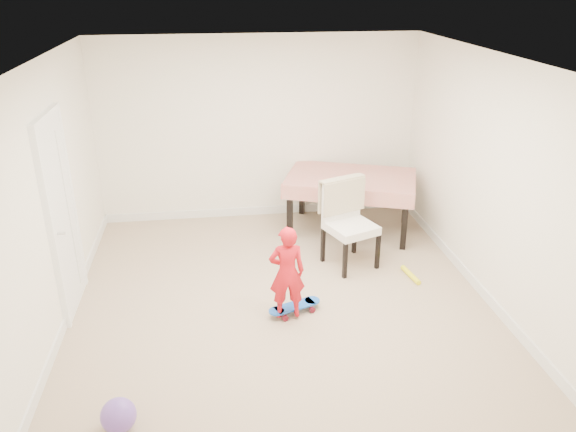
{
  "coord_description": "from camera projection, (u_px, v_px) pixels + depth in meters",
  "views": [
    {
      "loc": [
        -0.66,
        -5.22,
        3.33
      ],
      "look_at": [
        0.1,
        0.2,
        0.95
      ],
      "focal_mm": 35.0,
      "sensor_mm": 36.0,
      "label": 1
    }
  ],
  "objects": [
    {
      "name": "ground",
      "position": [
        282.0,
        303.0,
        6.15
      ],
      "size": [
        5.0,
        5.0,
        0.0
      ],
      "primitive_type": "plane",
      "color": "tan",
      "rests_on": "ground"
    },
    {
      "name": "ceiling",
      "position": [
        280.0,
        62.0,
        5.13
      ],
      "size": [
        4.5,
        5.0,
        0.04
      ],
      "primitive_type": "cube",
      "color": "silver",
      "rests_on": "wall_back"
    },
    {
      "name": "wall_back",
      "position": [
        259.0,
        130.0,
        7.89
      ],
      "size": [
        4.5,
        0.04,
        2.6
      ],
      "primitive_type": "cube",
      "color": "white",
      "rests_on": "ground"
    },
    {
      "name": "wall_front",
      "position": [
        333.0,
        339.0,
        3.38
      ],
      "size": [
        4.5,
        0.04,
        2.6
      ],
      "primitive_type": "cube",
      "color": "white",
      "rests_on": "ground"
    },
    {
      "name": "wall_left",
      "position": [
        50.0,
        204.0,
        5.35
      ],
      "size": [
        0.04,
        5.0,
        2.6
      ],
      "primitive_type": "cube",
      "color": "white",
      "rests_on": "ground"
    },
    {
      "name": "wall_right",
      "position": [
        490.0,
        182.0,
        5.92
      ],
      "size": [
        0.04,
        5.0,
        2.6
      ],
      "primitive_type": "cube",
      "color": "white",
      "rests_on": "ground"
    },
    {
      "name": "door",
      "position": [
        62.0,
        218.0,
        5.74
      ],
      "size": [
        0.11,
        0.94,
        2.11
      ],
      "primitive_type": "cube",
      "color": "white",
      "rests_on": "ground"
    },
    {
      "name": "baseboard_back",
      "position": [
        260.0,
        210.0,
        8.39
      ],
      "size": [
        4.5,
        0.02,
        0.12
      ],
      "primitive_type": "cube",
      "color": "white",
      "rests_on": "ground"
    },
    {
      "name": "baseboard_left",
      "position": [
        69.0,
        314.0,
        5.85
      ],
      "size": [
        0.02,
        5.0,
        0.12
      ],
      "primitive_type": "cube",
      "color": "white",
      "rests_on": "ground"
    },
    {
      "name": "baseboard_right",
      "position": [
        475.0,
        284.0,
        6.42
      ],
      "size": [
        0.02,
        5.0,
        0.12
      ],
      "primitive_type": "cube",
      "color": "white",
      "rests_on": "ground"
    },
    {
      "name": "dining_table",
      "position": [
        350.0,
        203.0,
        7.75
      ],
      "size": [
        1.97,
        1.59,
        0.8
      ],
      "primitive_type": null,
      "rotation": [
        0.0,
        0.0,
        -0.35
      ],
      "color": "#B7090D",
      "rests_on": "ground"
    },
    {
      "name": "dining_chair",
      "position": [
        351.0,
        225.0,
        6.75
      ],
      "size": [
        0.79,
        0.83,
        1.07
      ],
      "primitive_type": null,
      "rotation": [
        0.0,
        0.0,
        0.37
      ],
      "color": "silver",
      "rests_on": "ground"
    },
    {
      "name": "skateboard",
      "position": [
        295.0,
        309.0,
        5.97
      ],
      "size": [
        0.64,
        0.41,
        0.09
      ],
      "primitive_type": null,
      "rotation": [
        0.0,
        0.0,
        0.36
      ],
      "color": "blue",
      "rests_on": "ground"
    },
    {
      "name": "child",
      "position": [
        287.0,
        276.0,
        5.69
      ],
      "size": [
        0.37,
        0.25,
        1.01
      ],
      "primitive_type": "imported",
      "rotation": [
        0.0,
        0.0,
        3.15
      ],
      "color": "red",
      "rests_on": "ground"
    },
    {
      "name": "balloon",
      "position": [
        118.0,
        416.0,
        4.4
      ],
      "size": [
        0.28,
        0.28,
        0.28
      ],
      "primitive_type": "sphere",
      "color": "#724DBB",
      "rests_on": "ground"
    },
    {
      "name": "foam_toy",
      "position": [
        411.0,
        275.0,
        6.67
      ],
      "size": [
        0.12,
        0.4,
        0.06
      ],
      "primitive_type": "cylinder",
      "rotation": [
        1.57,
        0.0,
        0.16
      ],
      "color": "#FFFB1A",
      "rests_on": "ground"
    }
  ]
}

